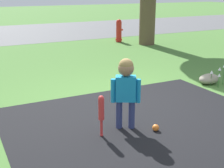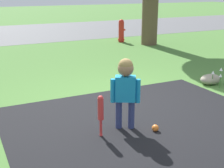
% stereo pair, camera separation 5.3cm
% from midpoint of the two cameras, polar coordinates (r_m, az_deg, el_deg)
% --- Properties ---
extents(ground_plane, '(60.00, 60.00, 0.00)m').
position_cam_midpoint_polar(ground_plane, '(4.96, 3.66, -4.58)').
color(ground_plane, '#477533').
extents(street_strip, '(40.00, 6.00, 0.01)m').
position_cam_midpoint_polar(street_strip, '(14.01, -17.20, 8.90)').
color(street_strip, '#59595B').
rests_on(street_strip, ground).
extents(child, '(0.36, 0.26, 0.97)m').
position_cam_midpoint_polar(child, '(4.09, 2.16, 0.02)').
color(child, navy).
rests_on(child, ground).
extents(baseball_bat, '(0.07, 0.07, 0.56)m').
position_cam_midpoint_polar(baseball_bat, '(3.94, -2.36, -4.85)').
color(baseball_bat, red).
rests_on(baseball_bat, ground).
extents(sports_ball, '(0.09, 0.09, 0.09)m').
position_cam_midpoint_polar(sports_ball, '(4.24, 7.63, -7.94)').
color(sports_ball, orange).
rests_on(sports_ball, ground).
extents(fire_hydrant, '(0.27, 0.24, 0.79)m').
position_cam_midpoint_polar(fire_hydrant, '(11.12, 1.13, 9.67)').
color(fire_hydrant, red).
rests_on(fire_hydrant, ground).
extents(flower_bed, '(0.32, 0.22, 0.42)m').
position_cam_midpoint_polar(flower_bed, '(6.33, 18.71, 2.14)').
color(flower_bed, '#38702D').
rests_on(flower_bed, ground).
extents(edging_rock, '(0.44, 0.31, 0.20)m').
position_cam_midpoint_polar(edging_rock, '(6.50, 17.09, 0.91)').
color(edging_rock, '#9E937F').
rests_on(edging_rock, ground).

